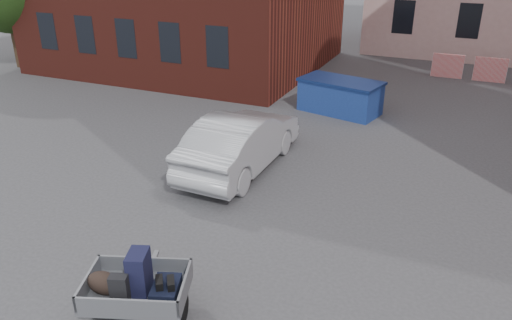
% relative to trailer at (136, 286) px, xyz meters
% --- Properties ---
extents(ground, '(120.00, 120.00, 0.00)m').
position_rel_trailer_xyz_m(ground, '(0.82, 2.79, -0.61)').
color(ground, '#38383A').
rests_on(ground, ground).
extents(barriers, '(4.70, 0.18, 1.00)m').
position_rel_trailer_xyz_m(barriers, '(5.02, 17.79, -0.11)').
color(barriers, red).
rests_on(barriers, ground).
extents(trailer, '(1.88, 1.98, 1.20)m').
position_rel_trailer_xyz_m(trailer, '(0.00, 0.00, 0.00)').
color(trailer, black).
rests_on(trailer, ground).
extents(dumpster, '(3.00, 2.00, 1.15)m').
position_rel_trailer_xyz_m(dumpster, '(0.29, 11.33, -0.03)').
color(dumpster, navy).
rests_on(dumpster, ground).
extents(silver_car, '(1.66, 4.60, 1.51)m').
position_rel_trailer_xyz_m(silver_car, '(-0.92, 5.83, 0.15)').
color(silver_car, '#A0A3A7').
rests_on(silver_car, ground).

